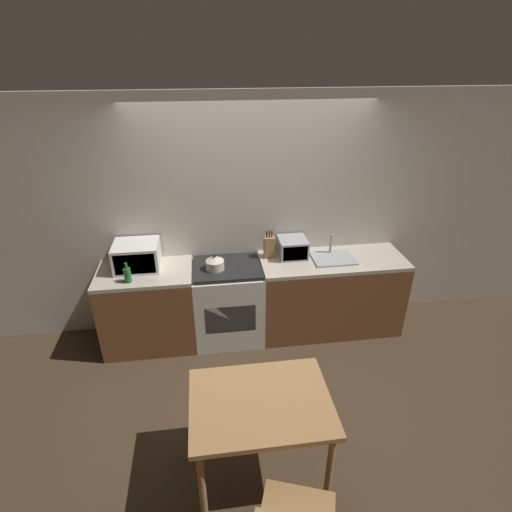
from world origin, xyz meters
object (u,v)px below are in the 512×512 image
Objects in this scene: bottle at (127,275)px; toaster_oven at (293,248)px; dining_table at (261,411)px; stove_range at (228,302)px; kettle at (215,263)px; microwave at (137,256)px.

bottle reaches higher than toaster_oven.
dining_table is (-0.62, -1.86, -0.32)m from toaster_oven.
stove_range is 0.54m from kettle.
stove_range is at bearing -6.01° from microwave.
toaster_oven is at bearing 10.68° from bottle.
microwave is (-0.79, 0.14, 0.07)m from kettle.
stove_range is at bearing 10.81° from bottle.
toaster_oven is (1.65, 0.04, -0.04)m from microwave.
bottle is 1.90m from dining_table.
stove_range is 1.09m from microwave.
bottle is (-0.06, -0.28, -0.06)m from microwave.
toaster_oven reaches higher than kettle.
microwave is at bearing -178.64° from toaster_oven.
microwave is 1.50× the size of toaster_oven.
dining_table is (0.23, -1.67, -0.29)m from kettle.
stove_range is 1.74m from dining_table.
microwave is 0.46× the size of dining_table.
microwave is at bearing 169.72° from kettle.
microwave reaches higher than kettle.
toaster_oven is 0.31× the size of dining_table.
microwave reaches higher than dining_table.
dining_table is (1.09, -1.53, -0.30)m from bottle.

